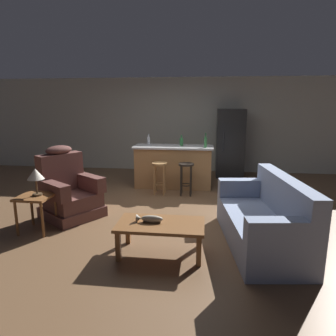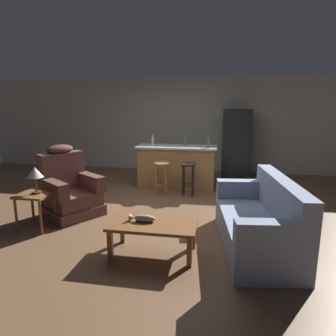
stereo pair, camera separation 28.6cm
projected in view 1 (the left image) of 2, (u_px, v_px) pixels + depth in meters
The scene contains 15 objects.
ground_plane at pixel (166, 205), 5.68m from camera, with size 12.00×12.00×0.00m.
back_wall at pixel (180, 125), 8.44m from camera, with size 12.00×0.05×2.60m.
coffee_table at pixel (161, 227), 3.78m from camera, with size 1.10×0.60×0.42m.
fish_figurine at pixel (149, 219), 3.79m from camera, with size 0.34×0.10×0.10m.
couch at pixel (264, 220), 4.06m from camera, with size 1.07×1.99×0.94m.
recliner_near_lamp at pixel (69, 192), 5.08m from camera, with size 1.17×1.17×1.20m.
end_table at pixel (36, 202), 4.45m from camera, with size 0.48×0.48×0.56m.
table_lamp at pixel (36, 175), 4.37m from camera, with size 0.24×0.24×0.41m.
kitchen_island at pixel (173, 166), 6.89m from camera, with size 1.80×0.70×0.95m.
bar_stool_left at pixel (160, 172), 6.31m from camera, with size 0.32×0.32×0.68m.
bar_stool_right at pixel (186, 173), 6.24m from camera, with size 0.32×0.32×0.68m.
refrigerator at pixel (230, 143), 7.81m from camera, with size 0.70×0.69×1.76m.
bottle_tall_green at pixel (181, 142), 6.83m from camera, with size 0.08×0.08×0.24m.
bottle_short_amber at pixel (206, 142), 6.53m from camera, with size 0.06×0.06×0.32m.
bottle_wine_dark at pixel (149, 140), 7.07m from camera, with size 0.07×0.07×0.24m.
Camera 1 is at (0.70, -5.36, 1.90)m, focal length 32.00 mm.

